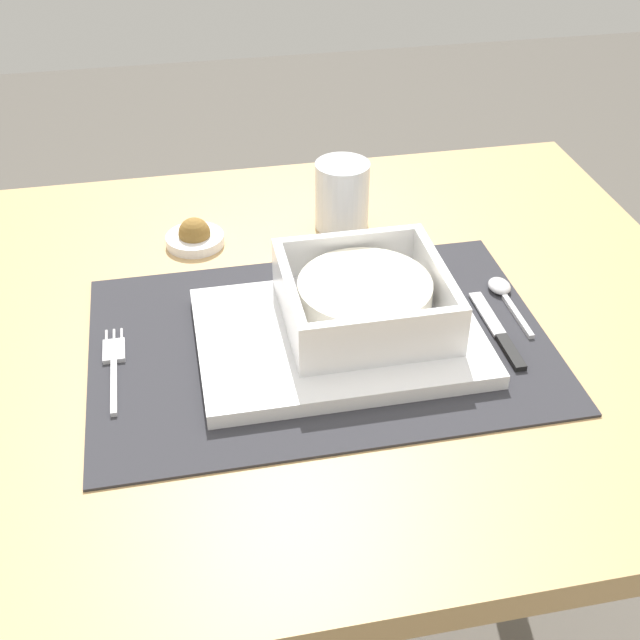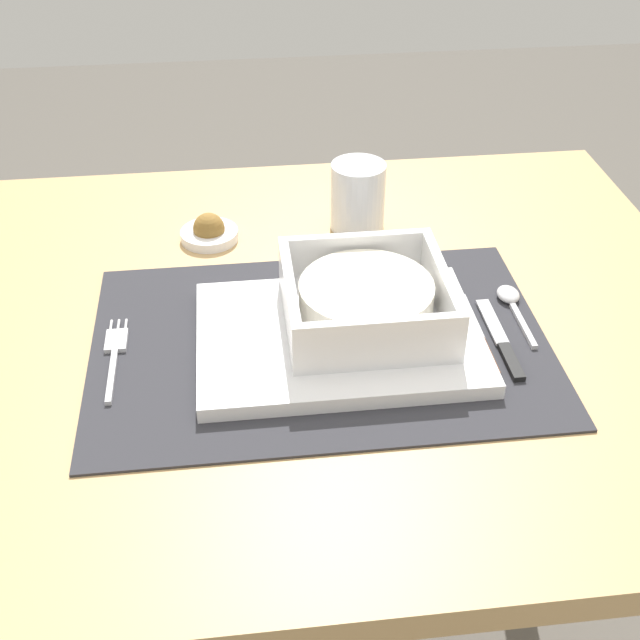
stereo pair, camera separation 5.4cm
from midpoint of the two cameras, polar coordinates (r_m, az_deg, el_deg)
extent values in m
cube|color=tan|center=(0.90, 2.53, -0.52)|extent=(0.86, 0.74, 0.03)
cube|color=#A48252|center=(1.39, -15.61, -5.80)|extent=(0.05, 0.05, 0.70)
cube|color=#A48252|center=(1.46, 15.00, -3.47)|extent=(0.05, 0.05, 0.70)
cube|color=#2D2D33|center=(0.85, 1.81, -1.59)|extent=(0.47, 0.32, 0.00)
cube|color=white|center=(0.84, 2.96, -1.24)|extent=(0.29, 0.21, 0.02)
cube|color=white|center=(0.85, 4.96, 0.29)|extent=(0.17, 0.17, 0.01)
cube|color=white|center=(0.82, -0.24, 1.48)|extent=(0.01, 0.17, 0.05)
cube|color=white|center=(0.85, 10.17, 2.16)|extent=(0.01, 0.17, 0.05)
cube|color=white|center=(0.77, 6.13, -1.40)|extent=(0.15, 0.01, 0.05)
cube|color=white|center=(0.90, 4.13, 4.62)|extent=(0.15, 0.01, 0.05)
cylinder|color=silver|center=(0.84, 5.03, 1.47)|extent=(0.14, 0.14, 0.03)
cube|color=silver|center=(0.82, -12.38, -3.87)|extent=(0.01, 0.08, 0.00)
cube|color=silver|center=(0.86, -12.17, -1.45)|extent=(0.02, 0.04, 0.00)
cylinder|color=silver|center=(0.89, -12.56, -0.40)|extent=(0.00, 0.02, 0.00)
cylinder|color=silver|center=(0.89, -12.07, -0.36)|extent=(0.00, 0.02, 0.00)
cylinder|color=silver|center=(0.88, -11.58, -0.33)|extent=(0.00, 0.02, 0.00)
cube|color=silver|center=(0.90, 15.52, -0.41)|extent=(0.01, 0.08, 0.00)
ellipsoid|color=silver|center=(0.94, 14.47, 1.70)|extent=(0.02, 0.03, 0.01)
cube|color=black|center=(0.85, 14.85, -2.84)|extent=(0.01, 0.06, 0.01)
cube|color=silver|center=(0.89, 13.48, -0.16)|extent=(0.01, 0.08, 0.00)
cube|color=#59331E|center=(0.84, 13.21, -2.56)|extent=(0.01, 0.06, 0.01)
cube|color=silver|center=(0.90, 11.91, 0.17)|extent=(0.01, 0.08, 0.00)
cylinder|color=white|center=(1.03, 4.13, 8.49)|extent=(0.07, 0.07, 0.09)
cylinder|color=#C64C1E|center=(1.04, 4.10, 7.86)|extent=(0.06, 0.06, 0.06)
cylinder|color=white|center=(1.03, -6.15, 5.83)|extent=(0.07, 0.07, 0.01)
sphere|color=olive|center=(1.02, -6.19, 6.26)|extent=(0.04, 0.04, 0.04)
camera|label=1|loc=(0.03, -88.16, 1.36)|focal=46.36mm
camera|label=2|loc=(0.03, 91.84, -1.36)|focal=46.36mm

